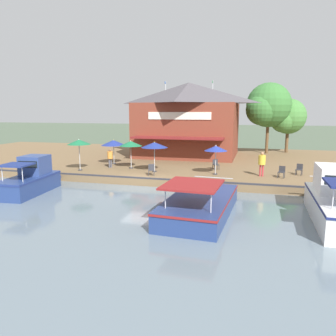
# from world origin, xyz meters

# --- Properties ---
(ground_plane) EXTENTS (220.00, 220.00, 0.00)m
(ground_plane) POSITION_xyz_m (0.00, 0.00, 0.00)
(ground_plane) COLOR #4C5B47
(quay_deck) EXTENTS (22.00, 56.00, 0.60)m
(quay_deck) POSITION_xyz_m (-11.00, 0.00, 0.30)
(quay_deck) COLOR brown
(quay_deck) RESTS_ON ground
(quay_edge_fender) EXTENTS (0.20, 50.40, 0.10)m
(quay_edge_fender) POSITION_xyz_m (-0.10, 0.00, 0.65)
(quay_edge_fender) COLOR #2D2D33
(quay_edge_fender) RESTS_ON quay_deck
(waterfront_restaurant) EXTENTS (10.79, 10.70, 7.94)m
(waterfront_restaurant) POSITION_xyz_m (-13.40, 0.67, 4.55)
(waterfront_restaurant) COLOR brown
(waterfront_restaurant) RESTS_ON quay_deck
(patio_umbrella_back_row) EXTENTS (1.88, 1.88, 2.56)m
(patio_umbrella_back_row) POSITION_xyz_m (-1.93, -5.95, 2.91)
(patio_umbrella_back_row) COLOR #B7B7B7
(patio_umbrella_back_row) RESTS_ON quay_deck
(patio_umbrella_far_corner) EXTENTS (2.10, 2.10, 2.41)m
(patio_umbrella_far_corner) POSITION_xyz_m (-2.94, 0.10, 2.75)
(patio_umbrella_far_corner) COLOR #B7B7B7
(patio_umbrella_far_corner) RESTS_ON quay_deck
(patio_umbrella_mid_patio_right) EXTENTS (1.73, 1.73, 2.24)m
(patio_umbrella_mid_patio_right) POSITION_xyz_m (-3.05, 4.93, 2.60)
(patio_umbrella_mid_patio_right) COLOR #B7B7B7
(patio_umbrella_mid_patio_right) RESTS_ON quay_deck
(patio_umbrella_mid_patio_left) EXTENTS (1.90, 1.90, 2.35)m
(patio_umbrella_mid_patio_left) POSITION_xyz_m (-3.93, -2.28, 2.70)
(patio_umbrella_mid_patio_left) COLOR #B7B7B7
(patio_umbrella_mid_patio_left) RESTS_ON quay_deck
(patio_umbrella_by_entrance) EXTENTS (2.23, 2.23, 2.22)m
(patio_umbrella_by_entrance) POSITION_xyz_m (-5.82, -4.71, 2.54)
(patio_umbrella_by_entrance) COLOR #B7B7B7
(patio_umbrella_by_entrance) RESTS_ON quay_deck
(cafe_chair_facing_river) EXTENTS (0.47, 0.47, 0.85)m
(cafe_chair_facing_river) POSITION_xyz_m (-1.42, -10.24, 1.08)
(cafe_chair_facing_river) COLOR #2D2D33
(cafe_chair_facing_river) RESTS_ON quay_deck
(cafe_chair_back_row_seat) EXTENTS (0.54, 0.54, 0.85)m
(cafe_chair_back_row_seat) POSITION_xyz_m (-3.05, 9.72, 1.08)
(cafe_chair_back_row_seat) COLOR #2D2D33
(cafe_chair_back_row_seat) RESTS_ON quay_deck
(cafe_chair_beside_entrance) EXTENTS (0.59, 0.59, 0.85)m
(cafe_chair_beside_entrance) POSITION_xyz_m (-5.15, 4.70, 1.08)
(cafe_chair_beside_entrance) COLOR #2D2D33
(cafe_chair_beside_entrance) RESTS_ON quay_deck
(cafe_chair_far_corner_seat) EXTENTS (0.55, 0.55, 0.85)m
(cafe_chair_far_corner_seat) POSITION_xyz_m (-1.41, 0.33, 1.08)
(cafe_chair_far_corner_seat) COLOR #2D2D33
(cafe_chair_far_corner_seat) RESTS_ON quay_deck
(cafe_chair_mid_patio) EXTENTS (0.55, 0.55, 0.85)m
(cafe_chair_mid_patio) POSITION_xyz_m (-4.48, 11.08, 1.08)
(cafe_chair_mid_patio) COLOR #2D2D33
(cafe_chair_mid_patio) RESTS_ON quay_deck
(person_near_entrance) EXTENTS (0.46, 0.46, 1.61)m
(person_near_entrance) POSITION_xyz_m (-3.77, -4.13, 1.60)
(person_near_entrance) COLOR #4C4C56
(person_near_entrance) RESTS_ON quay_deck
(person_mid_patio) EXTENTS (0.52, 0.52, 1.82)m
(person_mid_patio) POSITION_xyz_m (-3.25, 8.32, 1.76)
(person_mid_patio) COLOR #B23338
(person_mid_patio) RESTS_ON quay_deck
(motorboat_mid_row) EXTENTS (8.20, 3.42, 1.99)m
(motorboat_mid_row) POSITION_xyz_m (4.67, 5.22, 0.62)
(motorboat_mid_row) COLOR navy
(motorboat_mid_row) RESTS_ON river_water
(motorboat_far_downstream) EXTENTS (5.77, 2.39, 2.37)m
(motorboat_far_downstream) POSITION_xyz_m (3.31, -6.39, 0.90)
(motorboat_far_downstream) COLOR navy
(motorboat_far_downstream) RESTS_ON river_water
(tree_behind_restaurant) EXTENTS (4.22, 4.02, 6.19)m
(tree_behind_restaurant) POSITION_xyz_m (-18.52, 11.14, 4.66)
(tree_behind_restaurant) COLOR brown
(tree_behind_restaurant) RESTS_ON quay_deck
(tree_upstream_bank) EXTENTS (5.19, 4.95, 7.91)m
(tree_upstream_bank) POSITION_xyz_m (-17.00, 8.84, 5.90)
(tree_upstream_bank) COLOR brown
(tree_upstream_bank) RESTS_ON quay_deck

